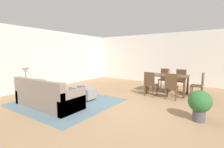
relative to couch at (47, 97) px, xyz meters
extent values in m
plane|color=#9E7A56|center=(1.97, 1.04, -0.30)|extent=(10.80, 10.80, 0.00)
cube|color=silver|center=(1.97, 6.04, 1.05)|extent=(9.00, 0.12, 2.70)
cube|color=silver|center=(-2.53, 1.54, 1.05)|extent=(0.12, 11.00, 2.70)
cube|color=slate|center=(0.15, 0.62, -0.29)|extent=(3.00, 2.80, 0.01)
cube|color=gray|center=(0.00, 0.05, -0.09)|extent=(2.22, 0.88, 0.42)
cube|color=gray|center=(0.00, -0.31, 0.34)|extent=(2.22, 0.16, 0.44)
cube|color=gray|center=(-1.04, 0.05, 0.01)|extent=(0.14, 0.88, 0.62)
cube|color=gray|center=(1.04, 0.05, 0.01)|extent=(0.14, 0.88, 0.62)
cube|color=slate|center=(-0.66, -0.06, 0.29)|extent=(0.34, 0.11, 0.34)
cube|color=tan|center=(-0.22, -0.03, 0.33)|extent=(0.42, 0.15, 0.42)
cube|color=gray|center=(0.22, -0.05, 0.30)|extent=(0.36, 0.11, 0.35)
cube|color=gray|center=(0.65, -0.04, 0.32)|extent=(0.40, 0.15, 0.39)
cube|color=gray|center=(0.29, 1.20, -0.06)|extent=(0.93, 0.45, 0.36)
cylinder|color=#513823|center=(-0.12, 1.37, -0.27)|extent=(0.05, 0.05, 0.06)
cylinder|color=#513823|center=(0.71, 1.37, -0.27)|extent=(0.05, 0.05, 0.06)
cylinder|color=#513823|center=(-0.12, 1.02, -0.27)|extent=(0.05, 0.05, 0.06)
cylinder|color=#513823|center=(0.71, 1.02, -0.27)|extent=(0.05, 0.05, 0.06)
cube|color=brown|center=(-1.41, 0.14, 0.28)|extent=(0.40, 0.40, 0.03)
cylinder|color=brown|center=(-1.58, 0.31, -0.02)|extent=(0.04, 0.04, 0.56)
cylinder|color=brown|center=(-1.24, 0.31, -0.02)|extent=(0.04, 0.04, 0.56)
cylinder|color=brown|center=(-1.58, -0.03, -0.02)|extent=(0.04, 0.04, 0.56)
cylinder|color=brown|center=(-1.24, -0.03, -0.02)|extent=(0.04, 0.04, 0.56)
cylinder|color=brown|center=(-1.41, 0.14, 0.30)|extent=(0.16, 0.16, 0.02)
cylinder|color=brown|center=(-1.41, 0.14, 0.48)|extent=(0.02, 0.02, 0.32)
cone|color=beige|center=(-1.41, 0.14, 0.73)|extent=(0.26, 0.26, 0.18)
cube|color=#513823|center=(2.56, 3.66, 0.44)|extent=(1.52, 0.92, 0.04)
cube|color=#513823|center=(1.86, 4.06, 0.06)|extent=(0.07, 0.07, 0.72)
cube|color=#513823|center=(3.26, 4.06, 0.06)|extent=(0.07, 0.07, 0.72)
cube|color=#513823|center=(1.86, 3.26, 0.06)|extent=(0.07, 0.07, 0.72)
cube|color=#513823|center=(3.26, 3.26, 0.06)|extent=(0.07, 0.07, 0.72)
cube|color=#513823|center=(2.15, 2.94, 0.13)|extent=(0.43, 0.43, 0.04)
cube|color=#513823|center=(2.14, 2.76, 0.39)|extent=(0.40, 0.07, 0.47)
cylinder|color=#513823|center=(2.00, 3.12, -0.09)|extent=(0.04, 0.04, 0.41)
cylinder|color=#513823|center=(2.34, 3.10, -0.09)|extent=(0.04, 0.04, 0.41)
cylinder|color=#513823|center=(1.97, 2.78, -0.09)|extent=(0.04, 0.04, 0.41)
cylinder|color=#513823|center=(2.31, 2.76, -0.09)|extent=(0.04, 0.04, 0.41)
cube|color=#513823|center=(2.91, 2.93, 0.13)|extent=(0.41, 0.41, 0.04)
cube|color=#513823|center=(2.92, 2.75, 0.39)|extent=(0.40, 0.05, 0.47)
cylinder|color=#513823|center=(2.73, 3.09, -0.09)|extent=(0.04, 0.04, 0.41)
cylinder|color=#513823|center=(3.07, 3.11, -0.09)|extent=(0.04, 0.04, 0.41)
cylinder|color=#513823|center=(2.75, 2.75, -0.09)|extent=(0.04, 0.04, 0.41)
cylinder|color=#513823|center=(3.09, 2.77, -0.09)|extent=(0.04, 0.04, 0.41)
cube|color=#513823|center=(2.21, 4.41, 0.13)|extent=(0.41, 0.41, 0.04)
cube|color=#513823|center=(2.22, 4.59, 0.39)|extent=(0.40, 0.05, 0.47)
cylinder|color=#513823|center=(2.38, 4.24, -0.09)|extent=(0.04, 0.04, 0.41)
cylinder|color=#513823|center=(2.04, 4.25, -0.09)|extent=(0.04, 0.04, 0.41)
cylinder|color=#513823|center=(2.39, 4.58, -0.09)|extent=(0.04, 0.04, 0.41)
cylinder|color=#513823|center=(2.05, 4.59, -0.09)|extent=(0.04, 0.04, 0.41)
cube|color=#513823|center=(2.91, 4.40, 0.13)|extent=(0.41, 0.41, 0.04)
cube|color=#513823|center=(2.90, 4.58, 0.39)|extent=(0.40, 0.06, 0.47)
cylinder|color=#513823|center=(3.09, 4.23, -0.09)|extent=(0.04, 0.04, 0.41)
cylinder|color=#513823|center=(2.75, 4.22, -0.09)|extent=(0.04, 0.04, 0.41)
cylinder|color=#513823|center=(3.07, 4.57, -0.09)|extent=(0.04, 0.04, 0.41)
cylinder|color=#513823|center=(2.73, 4.56, -0.09)|extent=(0.04, 0.04, 0.41)
cube|color=#513823|center=(3.62, 3.66, 0.13)|extent=(0.41, 0.41, 0.04)
cube|color=#513823|center=(3.80, 3.65, 0.39)|extent=(0.05, 0.40, 0.47)
cylinder|color=#513823|center=(3.44, 3.50, -0.09)|extent=(0.04, 0.04, 0.41)
cylinder|color=#513823|center=(3.45, 3.84, -0.09)|extent=(0.04, 0.04, 0.41)
cylinder|color=#513823|center=(3.78, 3.48, -0.09)|extent=(0.04, 0.04, 0.41)
cylinder|color=#513823|center=(3.79, 3.82, -0.09)|extent=(0.04, 0.04, 0.41)
cylinder|color=#B26659|center=(2.61, 3.67, 0.56)|extent=(0.09, 0.09, 0.20)
cube|color=#3F4C72|center=(0.23, 1.19, 0.14)|extent=(0.30, 0.26, 0.03)
cylinder|color=#4C4C51|center=(3.91, 1.34, -0.17)|extent=(0.28, 0.28, 0.26)
sphere|color=#2D6633|center=(3.91, 1.34, 0.18)|extent=(0.52, 0.52, 0.52)
camera|label=1|loc=(4.20, -2.77, 1.27)|focal=25.43mm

